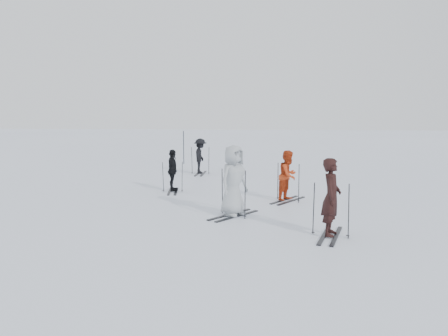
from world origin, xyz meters
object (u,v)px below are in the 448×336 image
(skier_uphill_far, at_px, (200,157))
(piste_marker, at_px, (184,147))
(skier_near_dark, at_px, (331,198))
(skier_grey, at_px, (234,181))
(skier_red, at_px, (288,176))
(skier_uphill_left, at_px, (173,171))

(skier_uphill_far, distance_m, piste_marker, 4.22)
(skier_near_dark, bearing_deg, skier_grey, 68.66)
(skier_red, relative_size, skier_grey, 0.83)
(skier_red, relative_size, skier_uphill_far, 0.99)
(skier_uphill_left, relative_size, skier_uphill_far, 0.93)
(skier_red, bearing_deg, skier_grey, 176.96)
(skier_red, height_order, skier_uphill_left, skier_red)
(skier_uphill_left, distance_m, skier_uphill_far, 4.76)
(skier_uphill_far, xyz_separation_m, piste_marker, (-1.63, 3.89, 0.11))
(skier_uphill_far, bearing_deg, skier_uphill_left, 175.39)
(skier_red, height_order, skier_grey, skier_grey)
(skier_near_dark, distance_m, skier_red, 4.17)
(skier_near_dark, xyz_separation_m, skier_red, (-0.88, 4.08, -0.09))
(skier_near_dark, height_order, skier_grey, skier_grey)
(skier_near_dark, xyz_separation_m, skier_uphill_left, (-5.05, 5.26, -0.15))
(skier_near_dark, height_order, skier_uphill_far, skier_near_dark)
(skier_uphill_left, bearing_deg, skier_red, -115.54)
(skier_grey, xyz_separation_m, skier_uphill_left, (-2.58, 3.50, -0.22))
(skier_near_dark, height_order, skier_red, skier_near_dark)
(skier_uphill_left, bearing_deg, skier_grey, -153.23)
(skier_grey, distance_m, piste_marker, 12.79)
(skier_uphill_far, relative_size, piste_marker, 0.88)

